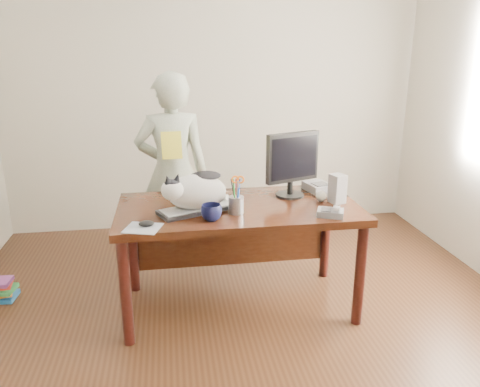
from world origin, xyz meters
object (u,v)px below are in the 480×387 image
cat (195,191)px  monitor (292,161)px  mouse (146,224)px  book_stack (208,191)px  coffee_mug (211,212)px  baseball (321,196)px  desk (237,222)px  pen_cup (236,203)px  keyboard (197,209)px  calculator (318,187)px  speaker (337,189)px  phone (331,212)px  person (173,172)px

cat → monitor: monitor is taller
mouse → book_stack: bearing=70.9°
coffee_mug → baseball: size_ratio=1.73×
desk → pen_cup: (-0.04, -0.22, 0.22)m
coffee_mug → keyboard: bearing=113.1°
baseball → pen_cup: bearing=-167.0°
baseball → calculator: size_ratio=0.31×
speaker → book_stack: bearing=143.2°
monitor → speaker: monitor is taller
cat → baseball: cat is taller
mouse → baseball: baseball is taller
monitor → phone: bearing=-90.9°
coffee_mug → phone: coffee_mug is taller
cat → keyboard: bearing=8.4°
cat → pen_cup: cat is taller
cat → coffee_mug: bearing=-85.8°
pen_cup → baseball: 0.62m
mouse → phone: phone is taller
keyboard → calculator: (0.90, 0.30, 0.02)m
monitor → speaker: 0.36m
calculator → cat: bearing=-175.0°
cat → person: bearing=75.1°
pen_cup → cat: bearing=166.0°
cat → coffee_mug: (0.09, -0.17, -0.09)m
cat → coffee_mug: size_ratio=3.64×
book_stack → person: bearing=123.8°
mouse → calculator: calculator is taller
desk → monitor: 0.57m
monitor → mouse: (-0.99, -0.43, -0.24)m
desk → cat: bearing=-152.6°
mouse → speaker: speaker is taller
speaker → baseball: (-0.10, 0.04, -0.06)m
keyboard → person: 0.84m
keyboard → mouse: bearing=-167.0°
desk → cat: cat is taller
pen_cup → mouse: 0.58m
keyboard → book_stack: 0.33m
book_stack → person: size_ratio=0.14×
cat → speaker: cat is taller
baseball → person: bearing=142.6°
pen_cup → speaker: bearing=8.3°
monitor → phone: monitor is taller
cat → person: 0.85m
mouse → phone: size_ratio=0.54×
cat → pen_cup: (0.26, -0.06, -0.07)m
monitor → calculator: monitor is taller
cat → desk: bearing=3.8°
monitor → person: 1.05m
calculator → person: 1.17m
calculator → person: bearing=139.6°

